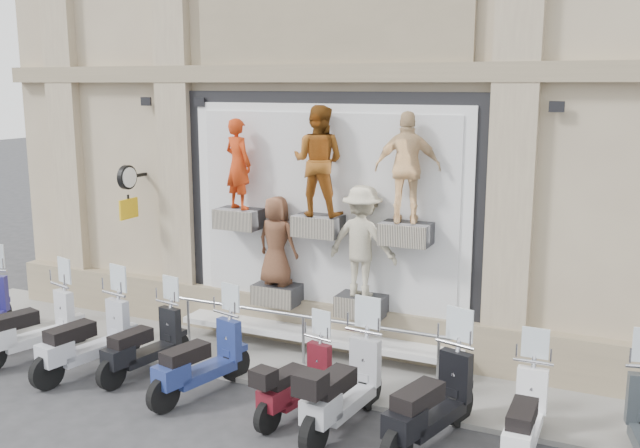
# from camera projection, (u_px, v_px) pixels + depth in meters

# --- Properties ---
(ground) EXTENTS (90.00, 90.00, 0.00)m
(ground) POSITION_uv_depth(u_px,v_px,m) (242.00, 417.00, 10.16)
(ground) COLOR #2D2D30
(ground) RESTS_ON ground
(sidewalk) EXTENTS (16.00, 2.20, 0.08)m
(sidewalk) POSITION_uv_depth(u_px,v_px,m) (306.00, 363.00, 12.02)
(sidewalk) COLOR gray
(sidewalk) RESTS_ON ground
(building) EXTENTS (14.00, 8.60, 12.00)m
(building) POSITION_uv_depth(u_px,v_px,m) (405.00, 21.00, 15.23)
(building) COLOR tan
(building) RESTS_ON ground
(shop_vitrine) EXTENTS (5.60, 0.83, 4.30)m
(shop_vitrine) POSITION_uv_depth(u_px,v_px,m) (330.00, 218.00, 12.06)
(shop_vitrine) COLOR black
(shop_vitrine) RESTS_ON ground
(guard_rail) EXTENTS (5.06, 0.10, 0.93)m
(guard_rail) POSITION_uv_depth(u_px,v_px,m) (303.00, 341.00, 11.85)
(guard_rail) COLOR #9EA0A5
(guard_rail) RESTS_ON ground
(clock_sign_bracket) EXTENTS (0.10, 0.80, 1.02)m
(clock_sign_bracket) POSITION_uv_depth(u_px,v_px,m) (128.00, 185.00, 13.42)
(clock_sign_bracket) COLOR black
(clock_sign_bracket) RESTS_ON ground
(scooter_b) EXTENTS (1.16, 2.15, 1.68)m
(scooter_b) POSITION_uv_depth(u_px,v_px,m) (30.00, 313.00, 12.14)
(scooter_b) COLOR silver
(scooter_b) RESTS_ON ground
(scooter_c) EXTENTS (1.00, 2.17, 1.70)m
(scooter_c) POSITION_uv_depth(u_px,v_px,m) (86.00, 324.00, 11.54)
(scooter_c) COLOR #A8AAB6
(scooter_c) RESTS_ON ground
(scooter_d) EXTENTS (0.87, 1.95, 1.53)m
(scooter_d) POSITION_uv_depth(u_px,v_px,m) (144.00, 330.00, 11.50)
(scooter_d) COLOR black
(scooter_d) RESTS_ON ground
(scooter_e) EXTENTS (1.04, 2.08, 1.62)m
(scooter_e) POSITION_uv_depth(u_px,v_px,m) (200.00, 345.00, 10.72)
(scooter_e) COLOR navy
(scooter_e) RESTS_ON ground
(scooter_f) EXTENTS (0.87, 1.83, 1.43)m
(scooter_f) POSITION_uv_depth(u_px,v_px,m) (297.00, 369.00, 10.08)
(scooter_f) COLOR #4E0D15
(scooter_f) RESTS_ON ground
(scooter_g) EXTENTS (0.84, 2.17, 1.72)m
(scooter_g) POSITION_uv_depth(u_px,v_px,m) (344.00, 371.00, 9.64)
(scooter_g) COLOR #9D9EA4
(scooter_g) RESTS_ON ground
(scooter_h) EXTENTS (1.16, 2.21, 1.73)m
(scooter_h) POSITION_uv_depth(u_px,v_px,m) (431.00, 385.00, 9.19)
(scooter_h) COLOR black
(scooter_h) RESTS_ON ground
(scooter_i) EXTENTS (0.58, 1.90, 1.54)m
(scooter_i) POSITION_uv_depth(u_px,v_px,m) (526.00, 402.00, 8.91)
(scooter_i) COLOR white
(scooter_i) RESTS_ON ground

